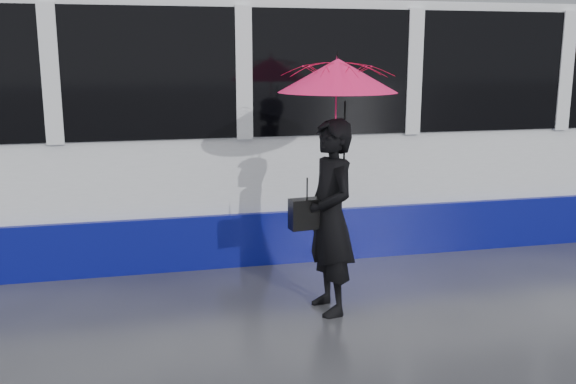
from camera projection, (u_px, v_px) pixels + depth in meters
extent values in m
plane|color=#29292E|center=(205.00, 312.00, 6.11)|extent=(90.00, 90.00, 0.00)
cube|color=#3F3D38|center=(190.00, 255.00, 7.81)|extent=(34.00, 0.07, 0.02)
cube|color=#3F3D38|center=(182.00, 225.00, 9.18)|extent=(34.00, 0.07, 0.02)
cube|color=white|center=(267.00, 123.00, 8.42)|extent=(24.00, 2.40, 2.95)
cube|color=navy|center=(268.00, 212.00, 8.67)|extent=(24.00, 2.56, 0.62)
cube|color=black|center=(267.00, 71.00, 8.28)|extent=(23.00, 2.48, 1.40)
imported|color=black|center=(330.00, 217.00, 5.96)|extent=(0.52, 0.72, 1.83)
imported|color=#E61360|center=(337.00, 108.00, 5.76)|extent=(1.12, 1.14, 0.92)
cone|color=#E61360|center=(338.00, 75.00, 5.70)|extent=(1.21, 1.21, 0.30)
cylinder|color=black|center=(338.00, 56.00, 5.67)|extent=(0.01, 0.01, 0.07)
cylinder|color=black|center=(344.00, 145.00, 5.87)|extent=(0.02, 0.02, 0.80)
cube|color=black|center=(307.00, 214.00, 5.93)|extent=(0.34, 0.18, 0.28)
cylinder|color=black|center=(307.00, 189.00, 5.88)|extent=(0.01, 0.01, 0.18)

